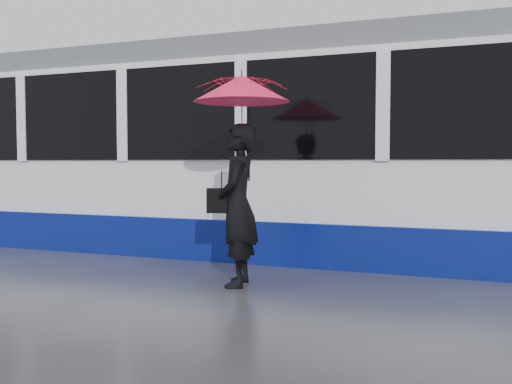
% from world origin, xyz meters
% --- Properties ---
extents(ground, '(90.00, 90.00, 0.00)m').
position_xyz_m(ground, '(0.00, 0.00, 0.00)').
color(ground, '#2B2B30').
rests_on(ground, ground).
extents(rails, '(34.00, 1.51, 0.02)m').
position_xyz_m(rails, '(0.00, 2.50, 0.01)').
color(rails, '#3F3D38').
rests_on(rails, ground).
extents(tram, '(26.00, 2.56, 3.35)m').
position_xyz_m(tram, '(2.87, 2.50, 1.64)').
color(tram, white).
rests_on(tram, ground).
extents(woman, '(0.63, 0.80, 1.92)m').
position_xyz_m(woman, '(0.90, -0.11, 0.96)').
color(woman, black).
rests_on(woman, ground).
extents(umbrella, '(1.38, 1.38, 1.30)m').
position_xyz_m(umbrella, '(0.95, -0.11, 2.10)').
color(umbrella, '#E0125C').
rests_on(umbrella, ground).
extents(handbag, '(0.37, 0.23, 0.48)m').
position_xyz_m(handbag, '(0.68, -0.09, 1.01)').
color(handbag, black).
rests_on(handbag, ground).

